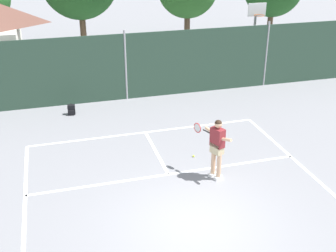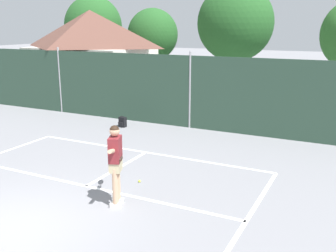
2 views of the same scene
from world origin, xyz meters
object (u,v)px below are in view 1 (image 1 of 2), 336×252
(tennis_player, at_px, (217,144))
(backpack_black, at_px, (71,110))
(basketball_hoop, at_px, (255,30))
(tennis_ball, at_px, (194,156))

(tennis_player, relative_size, backpack_black, 4.01)
(basketball_hoop, bearing_deg, tennis_player, -121.95)
(backpack_black, bearing_deg, tennis_player, -58.07)
(tennis_ball, relative_size, backpack_black, 0.14)
(backpack_black, bearing_deg, basketball_hoop, 15.66)
(tennis_ball, bearing_deg, tennis_player, -81.21)
(tennis_ball, bearing_deg, basketball_hoop, 52.38)
(tennis_player, bearing_deg, basketball_hoop, 58.05)
(tennis_ball, distance_m, backpack_black, 5.79)
(basketball_hoop, height_order, tennis_player, basketball_hoop)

